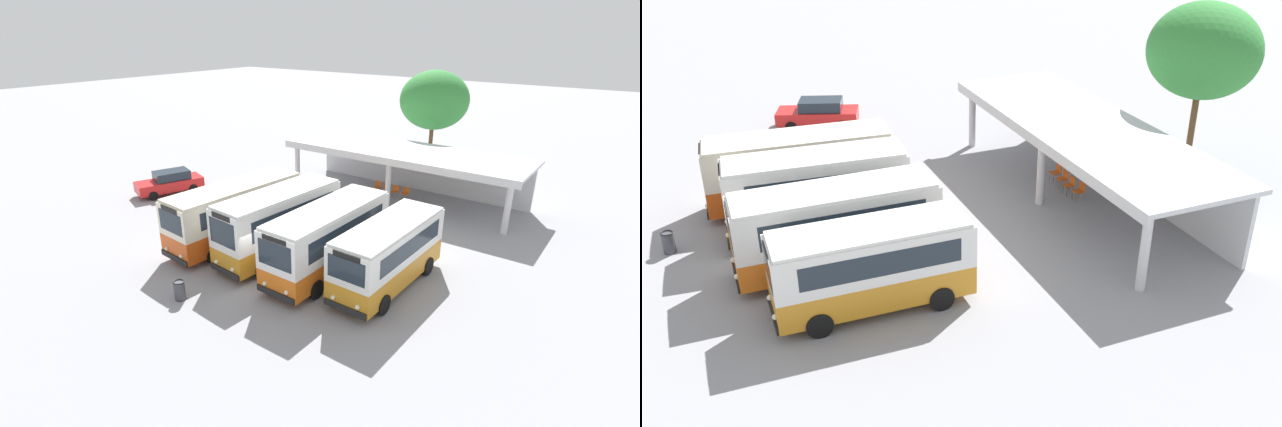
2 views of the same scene
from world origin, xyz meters
TOP-DOWN VIEW (x-y plane):
  - ground_plane at (0.00, 0.00)m, footprint 180.00×180.00m
  - city_bus_nearest_orange at (-5.01, 2.16)m, footprint 2.87×8.22m
  - city_bus_second_in_row at (-2.02, 2.28)m, footprint 2.69×7.42m
  - city_bus_middle_cream at (0.97, 2.34)m, footprint 2.40×7.64m
  - city_bus_fourth_amber at (3.95, 2.80)m, footprint 2.36×6.90m
  - parked_car_flank at (-14.71, 5.03)m, footprint 3.19×4.86m
  - terminal_canopy at (-1.03, 14.71)m, footprint 16.53×5.30m
  - waiting_chair_end_by_column at (-2.82, 13.81)m, footprint 0.45×0.45m
  - waiting_chair_second_from_end at (-2.08, 13.75)m, footprint 0.45×0.45m
  - waiting_chair_middle_seat at (-1.35, 13.69)m, footprint 0.45×0.45m
  - waiting_chair_fourth_seat at (-0.61, 13.75)m, footprint 0.45×0.45m
  - roadside_tree_behind_canopy at (-2.13, 20.92)m, footprint 5.32×5.32m
  - litter_bin_apron at (-2.73, -3.56)m, footprint 0.49×0.49m

SIDE VIEW (x-z plane):
  - ground_plane at x=0.00m, z-range 0.00..0.00m
  - litter_bin_apron at x=-2.73m, z-range 0.01..0.91m
  - waiting_chair_end_by_column at x=-2.82m, z-range 0.09..0.95m
  - waiting_chair_second_from_end at x=-2.08m, z-range 0.09..0.95m
  - waiting_chair_middle_seat at x=-1.35m, z-range 0.09..0.95m
  - waiting_chair_fourth_seat at x=-0.61m, z-range 0.09..0.95m
  - parked_car_flank at x=-14.71m, z-range 0.02..1.64m
  - city_bus_fourth_amber at x=3.95m, z-range 0.17..3.27m
  - city_bus_nearest_orange at x=-5.01m, z-range 0.17..3.46m
  - city_bus_middle_cream at x=0.97m, z-range 0.17..3.48m
  - city_bus_second_in_row at x=-2.02m, z-range 0.17..3.65m
  - terminal_canopy at x=-1.03m, z-range 0.93..4.33m
  - roadside_tree_behind_canopy at x=-2.13m, z-range 1.74..9.78m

